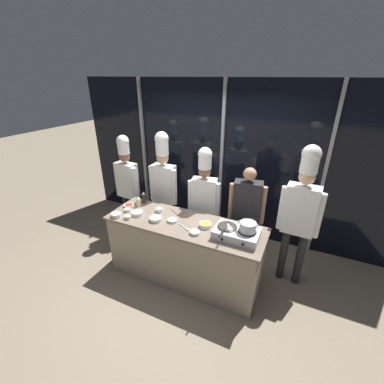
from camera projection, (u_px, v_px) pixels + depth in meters
name	position (u px, v px, depth m)	size (l,w,h in m)	color
ground_plane	(185.00, 276.00, 3.83)	(24.00, 24.00, 0.00)	#7F705B
window_wall_back	(222.00, 161.00, 4.50)	(5.72, 0.09, 2.70)	black
demo_counter	(185.00, 251.00, 3.63)	(2.18, 0.72, 0.92)	gray
portable_stove	(237.00, 233.00, 3.11)	(0.54, 0.38, 0.13)	#B2B5BA
frying_pan	(227.00, 225.00, 3.11)	(0.24, 0.42, 0.05)	#38332D
stock_pot	(248.00, 227.00, 3.00)	(0.22, 0.20, 0.12)	#B7BABF
squeeze_bottle_soy	(144.00, 197.00, 3.95)	(0.06, 0.06, 0.19)	#332319
squeeze_bottle_oil	(138.00, 202.00, 3.84)	(0.06, 0.06, 0.17)	beige
prep_bowl_mushrooms	(128.00, 217.00, 3.53)	(0.09, 0.09, 0.05)	white
prep_bowl_rice	(137.00, 213.00, 3.62)	(0.16, 0.16, 0.06)	white
prep_bowl_ginger	(116.00, 215.00, 3.58)	(0.14, 0.14, 0.06)	white
prep_bowl_chicken	(159.00, 210.00, 3.71)	(0.10, 0.10, 0.05)	white
prep_bowl_noodles	(195.00, 232.00, 3.19)	(0.13, 0.13, 0.04)	white
prep_bowl_carrots	(205.00, 225.00, 3.33)	(0.16, 0.16, 0.06)	white
prep_bowl_shrimp	(156.00, 219.00, 3.48)	(0.17, 0.17, 0.05)	white
prep_bowl_bean_sprouts	(127.00, 210.00, 3.71)	(0.09, 0.09, 0.05)	white
prep_bowl_garlic	(172.00, 220.00, 3.46)	(0.13, 0.13, 0.04)	white
prep_bowl_chili_flakes	(129.00, 205.00, 3.85)	(0.15, 0.15, 0.04)	white
serving_spoon_slotted	(186.00, 228.00, 3.30)	(0.20, 0.11, 0.02)	#B2B5BA
serving_spoon_solid	(177.00, 213.00, 3.67)	(0.21, 0.14, 0.02)	olive
chef_head	(127.00, 178.00, 4.45)	(0.49, 0.23, 1.85)	#232326
chef_sous	(164.00, 181.00, 4.16)	(0.50, 0.21, 1.96)	#2D3856
chef_line	(204.00, 196.00, 3.85)	(0.48, 0.26, 1.82)	#4C4C51
person_guest	(246.00, 209.00, 3.71)	(0.51, 0.27, 1.59)	#232326
chef_pastry	(301.00, 207.00, 3.27)	(0.53, 0.23, 2.00)	#232326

